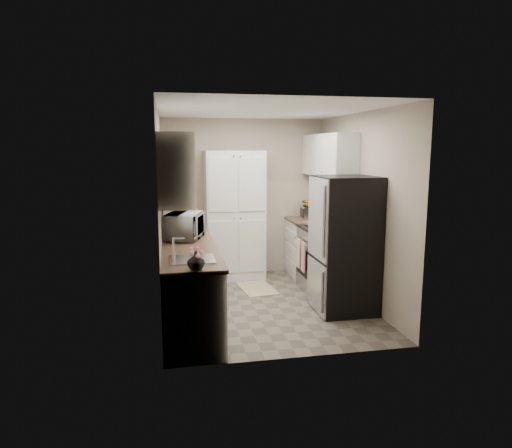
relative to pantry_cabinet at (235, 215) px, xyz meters
name	(u,v)px	position (x,y,z in m)	size (l,w,h in m)	color
ground	(264,304)	(0.20, -1.32, -1.00)	(3.20, 3.20, 0.00)	#665B4C
room_shell	(263,181)	(0.18, -1.32, 0.63)	(2.64, 3.24, 2.52)	#B7A993
pantry_cabinet	(235,215)	(0.00, 0.00, 0.00)	(0.90, 0.55, 2.00)	silver
base_cabinet_left	(190,285)	(-0.79, -1.75, -0.56)	(0.60, 2.30, 0.88)	silver
countertop_left	(189,247)	(-0.79, -1.75, -0.10)	(0.63, 2.33, 0.04)	brown
base_cabinet_right	(309,249)	(1.19, -0.12, -0.56)	(0.60, 0.80, 0.88)	silver
countertop_right	(310,221)	(1.19, -0.12, -0.10)	(0.63, 0.83, 0.04)	brown
electric_range	(325,258)	(1.17, -0.93, -0.52)	(0.71, 0.78, 1.13)	#B7B7BC
refrigerator	(345,245)	(1.14, -1.73, -0.15)	(0.70, 0.72, 1.70)	#B7B7BC
microwave	(185,226)	(-0.82, -1.33, 0.08)	(0.58, 0.40, 0.32)	silver
wine_bottle	(174,222)	(-0.94, -0.86, 0.06)	(0.07, 0.07, 0.28)	black
flower_vase	(196,261)	(-0.77, -2.83, 0.01)	(0.16, 0.16, 0.17)	silver
cutting_board	(199,220)	(-0.61, -0.76, 0.06)	(0.02, 0.23, 0.29)	#4A9838
toaster_oven	(310,212)	(1.22, -0.03, 0.02)	(0.28, 0.35, 0.21)	#B9B9BF
fruit_basket	(311,202)	(1.22, -0.06, 0.19)	(0.29, 0.29, 0.12)	#FD7800
kitchen_mat	(257,288)	(0.23, -0.66, -0.99)	(0.45, 0.72, 0.01)	tan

